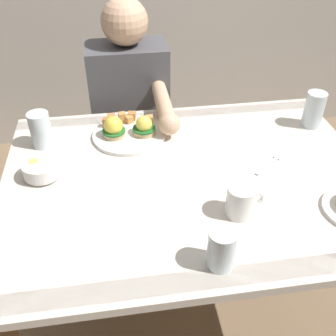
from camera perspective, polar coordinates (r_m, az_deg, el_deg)
name	(u,v)px	position (r m, az deg, el deg)	size (l,w,h in m)	color
ground_plane	(184,307)	(1.83, 2.31, -19.58)	(6.00, 6.00, 0.00)	#7F664C
dining_table	(188,200)	(1.34, 2.98, -4.69)	(1.20, 0.90, 0.74)	silver
eggs_benedict_plate	(128,130)	(1.45, -5.83, 5.47)	(0.27, 0.27, 0.09)	white
fruit_bowl	(42,169)	(1.31, -17.88, -0.16)	(0.12, 0.12, 0.06)	white
coffee_mug	(241,200)	(1.12, 10.58, -4.61)	(0.11, 0.08, 0.09)	white
fork	(271,163)	(1.37, 14.77, 0.75)	(0.13, 0.11, 0.00)	silver
water_glass_near	(41,132)	(1.45, -17.95, 5.06)	(0.07, 0.07, 0.13)	silver
water_glass_far	(313,112)	(1.59, 20.35, 7.65)	(0.07, 0.07, 0.14)	silver
water_glass_extra	(221,250)	(0.99, 7.76, -11.75)	(0.07, 0.07, 0.11)	silver
diner_person	(132,112)	(1.80, -5.32, 8.05)	(0.34, 0.54, 1.14)	#33333D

